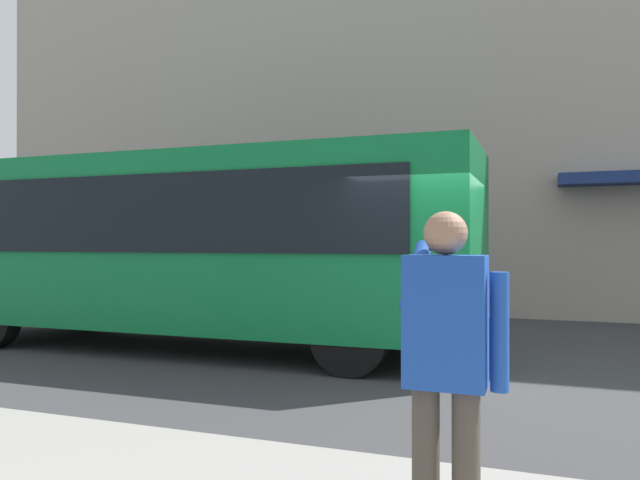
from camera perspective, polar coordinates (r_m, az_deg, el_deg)
ground_plane at (r=8.09m, az=12.57°, el=-12.29°), size 60.00×60.00×0.00m
building_facade_far at (r=15.28m, az=16.15°, el=16.13°), size 28.00×1.55×12.00m
red_bus at (r=10.02m, az=-12.01°, el=-0.25°), size 9.05×2.54×3.08m
pedestrian_photographer at (r=3.18m, az=11.68°, el=-10.22°), size 0.53×0.52×1.70m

